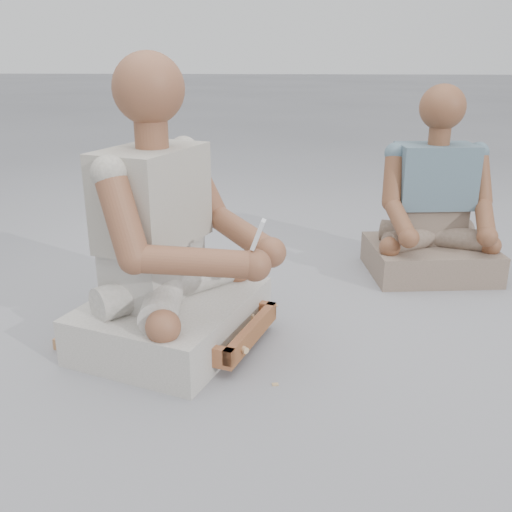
# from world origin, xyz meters

# --- Properties ---
(ground) EXTENTS (60.00, 60.00, 0.00)m
(ground) POSITION_xyz_m (0.00, 0.00, 0.00)
(ground) COLOR gray
(ground) RESTS_ON ground
(carved_panel) EXTENTS (0.70, 0.57, 0.04)m
(carved_panel) POSITION_xyz_m (-0.34, 0.08, 0.02)
(carved_panel) COLOR olive
(carved_panel) RESTS_ON ground
(tool_tray) EXTENTS (0.62, 0.56, 0.07)m
(tool_tray) POSITION_xyz_m (-0.22, 0.08, 0.06)
(tool_tray) COLOR brown
(tool_tray) RESTS_ON carved_panel
(chisel_0) EXTENTS (0.09, 0.21, 0.02)m
(chisel_0) POSITION_xyz_m (-0.22, 0.08, 0.07)
(chisel_0) COLOR silver
(chisel_0) RESTS_ON tool_tray
(chisel_1) EXTENTS (0.22, 0.03, 0.02)m
(chisel_1) POSITION_xyz_m (-0.04, 0.13, 0.08)
(chisel_1) COLOR silver
(chisel_1) RESTS_ON tool_tray
(chisel_2) EXTENTS (0.22, 0.04, 0.02)m
(chisel_2) POSITION_xyz_m (-0.19, 0.01, 0.08)
(chisel_2) COLOR silver
(chisel_2) RESTS_ON tool_tray
(chisel_3) EXTENTS (0.17, 0.17, 0.02)m
(chisel_3) POSITION_xyz_m (-0.09, 0.06, 0.08)
(chisel_3) COLOR silver
(chisel_3) RESTS_ON tool_tray
(chisel_4) EXTENTS (0.17, 0.16, 0.02)m
(chisel_4) POSITION_xyz_m (-0.04, -0.08, 0.07)
(chisel_4) COLOR silver
(chisel_4) RESTS_ON tool_tray
(chisel_5) EXTENTS (0.15, 0.19, 0.02)m
(chisel_5) POSITION_xyz_m (-0.07, 0.08, 0.07)
(chisel_5) COLOR silver
(chisel_5) RESTS_ON tool_tray
(chisel_6) EXTENTS (0.07, 0.22, 0.02)m
(chisel_6) POSITION_xyz_m (-0.09, 0.19, 0.08)
(chisel_6) COLOR silver
(chisel_6) RESTS_ON tool_tray
(chisel_7) EXTENTS (0.18, 0.15, 0.02)m
(chisel_7) POSITION_xyz_m (-0.15, 0.03, 0.08)
(chisel_7) COLOR silver
(chisel_7) RESTS_ON tool_tray
(chisel_8) EXTENTS (0.17, 0.17, 0.02)m
(chisel_8) POSITION_xyz_m (-0.21, 0.21, 0.08)
(chisel_8) COLOR silver
(chisel_8) RESTS_ON tool_tray
(chisel_9) EXTENTS (0.20, 0.12, 0.02)m
(chisel_9) POSITION_xyz_m (-0.20, 0.12, 0.08)
(chisel_9) COLOR silver
(chisel_9) RESTS_ON tool_tray
(wood_chip_0) EXTENTS (0.02, 0.02, 0.00)m
(wood_chip_0) POSITION_xyz_m (0.02, 0.48, 0.00)
(wood_chip_0) COLOR tan
(wood_chip_0) RESTS_ON ground
(wood_chip_1) EXTENTS (0.02, 0.02, 0.00)m
(wood_chip_1) POSITION_xyz_m (-0.20, -0.13, 0.00)
(wood_chip_1) COLOR tan
(wood_chip_1) RESTS_ON ground
(wood_chip_2) EXTENTS (0.02, 0.02, 0.00)m
(wood_chip_2) POSITION_xyz_m (-0.16, -0.22, 0.00)
(wood_chip_2) COLOR tan
(wood_chip_2) RESTS_ON ground
(wood_chip_3) EXTENTS (0.02, 0.02, 0.00)m
(wood_chip_3) POSITION_xyz_m (0.08, 0.40, 0.00)
(wood_chip_3) COLOR tan
(wood_chip_3) RESTS_ON ground
(wood_chip_4) EXTENTS (0.02, 0.02, 0.00)m
(wood_chip_4) POSITION_xyz_m (-0.13, -0.09, 0.00)
(wood_chip_4) COLOR tan
(wood_chip_4) RESTS_ON ground
(wood_chip_5) EXTENTS (0.02, 0.02, 0.00)m
(wood_chip_5) POSITION_xyz_m (0.10, -0.20, 0.00)
(wood_chip_5) COLOR tan
(wood_chip_5) RESTS_ON ground
(wood_chip_6) EXTENTS (0.02, 0.02, 0.00)m
(wood_chip_6) POSITION_xyz_m (-0.43, -0.19, 0.00)
(wood_chip_6) COLOR tan
(wood_chip_6) RESTS_ON ground
(wood_chip_7) EXTENTS (0.02, 0.02, 0.00)m
(wood_chip_7) POSITION_xyz_m (-0.28, -0.21, 0.00)
(wood_chip_7) COLOR tan
(wood_chip_7) RESTS_ON ground
(wood_chip_8) EXTENTS (0.02, 0.02, 0.00)m
(wood_chip_8) POSITION_xyz_m (-0.10, -0.04, 0.00)
(wood_chip_8) COLOR tan
(wood_chip_8) RESTS_ON ground
(wood_chip_9) EXTENTS (0.02, 0.02, 0.00)m
(wood_chip_9) POSITION_xyz_m (0.01, 0.15, 0.00)
(wood_chip_9) COLOR tan
(wood_chip_9) RESTS_ON ground
(wood_chip_10) EXTENTS (0.02, 0.02, 0.00)m
(wood_chip_10) POSITION_xyz_m (-0.45, 0.44, 0.00)
(wood_chip_10) COLOR tan
(wood_chip_10) RESTS_ON ground
(wood_chip_11) EXTENTS (0.02, 0.02, 0.00)m
(wood_chip_11) POSITION_xyz_m (-0.31, 0.18, 0.00)
(wood_chip_11) COLOR tan
(wood_chip_11) RESTS_ON ground
(wood_chip_12) EXTENTS (0.02, 0.02, 0.00)m
(wood_chip_12) POSITION_xyz_m (0.03, 0.46, 0.00)
(wood_chip_12) COLOR tan
(wood_chip_12) RESTS_ON ground
(craftsman) EXTENTS (0.76, 0.78, 1.01)m
(craftsman) POSITION_xyz_m (-0.29, 0.08, 0.34)
(craftsman) COLOR #BDB6AF
(craftsman) RESTS_ON ground
(companion) EXTENTS (0.61, 0.51, 0.87)m
(companion) POSITION_xyz_m (0.80, 0.85, 0.29)
(companion) COLOR #816B5D
(companion) RESTS_ON ground
(mobile_phone) EXTENTS (0.05, 0.04, 0.10)m
(mobile_phone) POSITION_xyz_m (0.04, -0.10, 0.47)
(mobile_phone) COLOR silver
(mobile_phone) RESTS_ON craftsman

